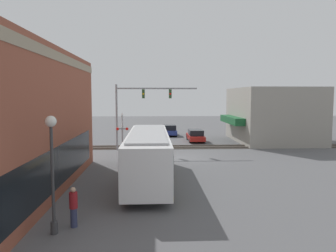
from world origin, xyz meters
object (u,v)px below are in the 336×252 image
at_px(crossing_signal, 122,129).
at_px(parked_car_red, 195,136).
at_px(city_bus, 148,154).
at_px(parked_car_blue, 170,131).
at_px(pedestrian_by_lamp, 74,207).
at_px(streetlamp, 52,164).

distance_m(crossing_signal, parked_car_red, 11.10).
xyz_separation_m(city_bus, crossing_signal, (10.49, 2.63, 0.55)).
bearing_deg(parked_car_blue, pedestrian_by_lamp, 169.94).
bearing_deg(crossing_signal, streetlamp, 177.04).
distance_m(parked_car_blue, pedestrian_by_lamp, 31.92).
height_order(crossing_signal, streetlamp, streetlamp).
height_order(streetlamp, parked_car_red, streetlamp).
relative_size(city_bus, parked_car_blue, 2.85).
bearing_deg(city_bus, pedestrian_by_lamp, 158.35).
bearing_deg(pedestrian_by_lamp, streetlamp, 136.15).
xyz_separation_m(crossing_signal, pedestrian_by_lamp, (-17.99, 0.35, -1.43)).
xyz_separation_m(parked_car_blue, pedestrian_by_lamp, (-31.43, 5.58, 0.17)).
bearing_deg(streetlamp, city_bus, -23.82).
bearing_deg(crossing_signal, city_bus, -165.93).
bearing_deg(streetlamp, parked_car_blue, -10.93).
xyz_separation_m(crossing_signal, streetlamp, (-18.63, 0.96, 0.51)).
height_order(city_bus, parked_car_red, city_bus).
xyz_separation_m(parked_car_red, pedestrian_by_lamp, (-25.49, 8.38, 0.19)).
relative_size(parked_car_red, parked_car_blue, 1.12).
xyz_separation_m(streetlamp, parked_car_blue, (32.07, -6.19, -2.11)).
xyz_separation_m(crossing_signal, parked_car_blue, (13.44, -5.23, -1.60)).
bearing_deg(pedestrian_by_lamp, crossing_signal, -1.10).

